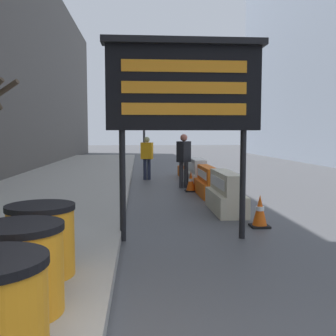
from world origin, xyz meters
The scene contains 13 objects.
barrel_drum_middle centered at (-0.74, 1.34, 0.57)m, with size 0.75×0.75×0.80m.
barrel_drum_back centered at (-0.79, 2.28, 0.57)m, with size 0.75×0.75×0.80m.
message_board centered at (1.02, 4.25, 2.47)m, with size 2.59×0.36×3.23m.
jersey_barrier_cream centered at (2.23, 6.50, 0.39)m, with size 0.61×1.83×0.90m.
jersey_barrier_orange_far centered at (2.23, 8.85, 0.36)m, with size 0.51×1.83×0.82m.
jersey_barrier_white centered at (2.23, 11.07, 0.40)m, with size 0.64×2.10×0.91m.
jersey_barrier_orange_near centered at (2.23, 13.47, 0.36)m, with size 0.58×2.08×0.82m.
traffic_cone_near centered at (2.88, 7.75, 0.31)m, with size 0.36×0.36×0.64m.
traffic_cone_mid centered at (1.87, 9.65, 0.30)m, with size 0.34×0.34×0.61m.
traffic_cone_far centered at (2.55, 5.01, 0.30)m, with size 0.34×0.34×0.61m.
traffic_light_near_curb centered at (0.59, 18.76, 2.57)m, with size 0.28×0.45×3.53m.
pedestrian_worker centered at (1.75, 10.51, 1.03)m, with size 0.50×0.53×1.74m.
pedestrian_passerby centered at (0.61, 12.90, 0.97)m, with size 0.49×0.38×1.64m.
Camera 1 is at (0.29, -2.08, 1.74)m, focal length 42.00 mm.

